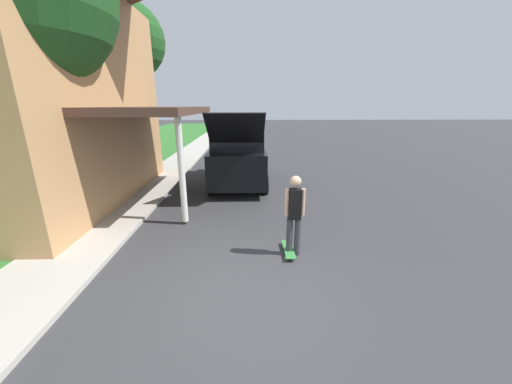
# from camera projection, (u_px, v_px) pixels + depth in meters

# --- Properties ---
(ground_plane) EXTENTS (120.00, 120.00, 0.00)m
(ground_plane) POSITION_uv_depth(u_px,v_px,m) (241.00, 295.00, 4.75)
(ground_plane) COLOR #333335
(lawn) EXTENTS (10.00, 80.00, 0.08)m
(lawn) POSITION_uv_depth(u_px,v_px,m) (22.00, 192.00, 10.24)
(lawn) COLOR #2D6B28
(lawn) RESTS_ON ground_plane
(sidewalk) EXTENTS (1.80, 80.00, 0.10)m
(sidewalk) POSITION_uv_depth(u_px,v_px,m) (145.00, 191.00, 10.37)
(sidewalk) COLOR #ADA89E
(sidewalk) RESTS_ON ground_plane
(lawn_tree_far) EXTENTS (3.26, 3.26, 7.29)m
(lawn_tree_far) POSITION_uv_depth(u_px,v_px,m) (127.00, 42.00, 12.42)
(lawn_tree_far) COLOR brown
(lawn_tree_far) RESTS_ON lawn
(suv_parked) EXTENTS (2.14, 5.59, 2.84)m
(suv_parked) POSITION_uv_depth(u_px,v_px,m) (239.00, 155.00, 11.29)
(suv_parked) COLOR black
(suv_parked) RESTS_ON ground_plane
(car_down_street) EXTENTS (1.99, 4.25, 1.41)m
(car_down_street) POSITION_uv_depth(u_px,v_px,m) (232.00, 132.00, 26.22)
(car_down_street) COLOR #B7B7BC
(car_down_street) RESTS_ON ground_plane
(skateboarder) EXTENTS (0.41, 0.23, 1.71)m
(skateboarder) POSITION_uv_depth(u_px,v_px,m) (294.00, 212.00, 5.77)
(skateboarder) COLOR #38383D
(skateboarder) RESTS_ON ground_plane
(skateboard) EXTENTS (0.22, 0.83, 0.10)m
(skateboard) POSITION_uv_depth(u_px,v_px,m) (289.00, 249.00, 6.08)
(skateboard) COLOR #337F3D
(skateboard) RESTS_ON ground_plane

